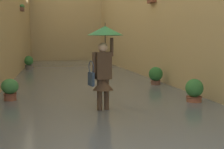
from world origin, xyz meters
The scene contains 7 objects.
ground_plane centered at (0.00, -12.85, 0.00)m, with size 64.23×64.23×0.00m, color slate.
flood_water centered at (0.00, -12.85, 0.06)m, with size 6.80×31.69×0.11m, color slate.
person_wading centered at (0.14, -5.46, 1.44)m, with size 0.86×0.86×2.19m.
potted_plant_far_left centered at (-2.54, -9.57, 0.45)m, with size 0.53×0.53×0.79m.
potted_plant_near_right centered at (2.52, -7.19, 0.41)m, with size 0.47×0.47×0.72m.
potted_plant_mid_left centered at (-2.45, -6.02, 0.39)m, with size 0.48×0.48×0.74m.
potted_plant_far_right centered at (2.65, -17.37, 0.48)m, with size 0.51×0.51×0.91m.
Camera 1 is at (1.38, 2.05, 1.75)m, focal length 51.45 mm.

